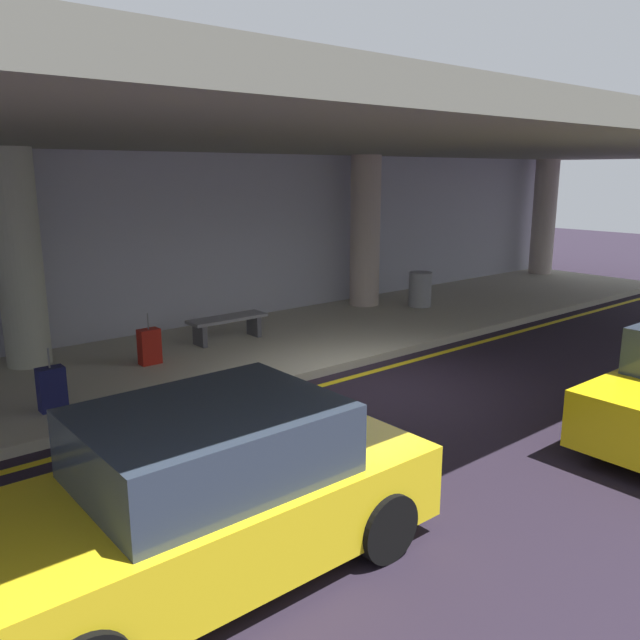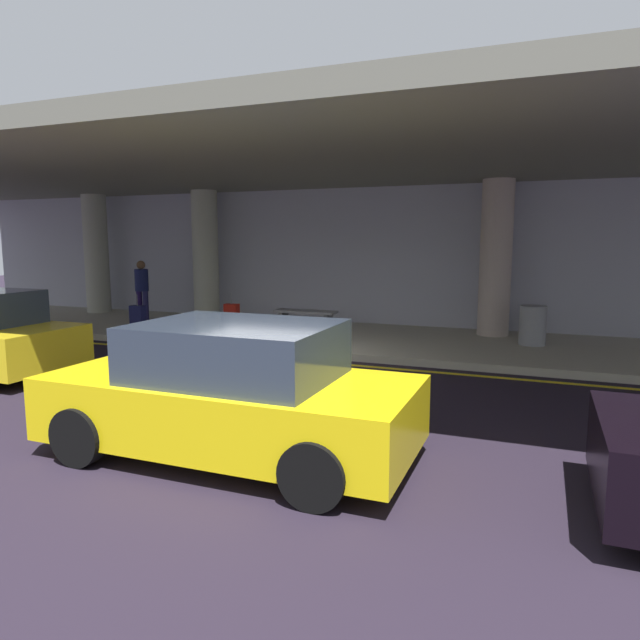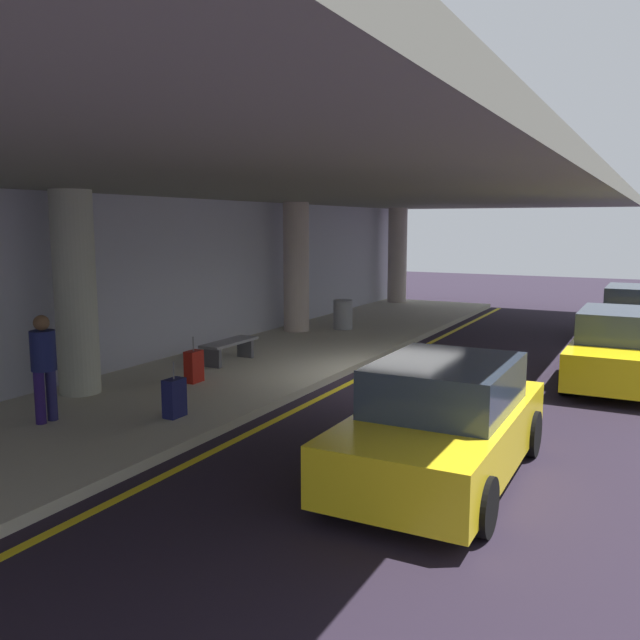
# 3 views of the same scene
# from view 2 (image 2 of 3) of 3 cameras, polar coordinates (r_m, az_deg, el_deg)

# --- Properties ---
(ground_plane) EXTENTS (60.00, 60.00, 0.00)m
(ground_plane) POSITION_cam_2_polar(r_m,az_deg,el_deg) (10.99, -6.36, -4.56)
(ground_plane) COLOR black
(sidewalk) EXTENTS (26.00, 4.20, 0.15)m
(sidewalk) POSITION_cam_2_polar(r_m,az_deg,el_deg) (13.74, -0.30, -1.66)
(sidewalk) COLOR #B5B09A
(sidewalk) RESTS_ON ground
(lane_stripe_yellow) EXTENTS (26.00, 0.14, 0.01)m
(lane_stripe_yellow) POSITION_cam_2_polar(r_m,az_deg,el_deg) (11.56, -4.83, -3.89)
(lane_stripe_yellow) COLOR yellow
(lane_stripe_yellow) RESTS_ON ground
(support_column_far_left) EXTENTS (0.73, 0.73, 3.65)m
(support_column_far_left) POSITION_cam_2_polar(r_m,az_deg,el_deg) (19.09, -21.69, 6.23)
(support_column_far_left) COLOR #AEAE9D
(support_column_far_left) RESTS_ON sidewalk
(support_column_left_mid) EXTENTS (0.73, 0.73, 3.65)m
(support_column_left_mid) POSITION_cam_2_polar(r_m,az_deg,el_deg) (16.61, -11.51, 6.45)
(support_column_left_mid) COLOR #AEB19C
(support_column_left_mid) RESTS_ON sidewalk
(support_column_center) EXTENTS (0.73, 0.73, 3.65)m
(support_column_center) POSITION_cam_2_polar(r_m,az_deg,el_deg) (13.97, 17.36, 5.98)
(support_column_center) COLOR #BBA89C
(support_column_center) RESTS_ON sidewalk
(ceiling_overhang) EXTENTS (28.00, 13.20, 0.30)m
(ceiling_overhang) POSITION_cam_2_polar(r_m,az_deg,el_deg) (13.18, -1.16, 14.84)
(ceiling_overhang) COLOR slate
(ceiling_overhang) RESTS_ON support_column_far_left
(terminal_back_wall) EXTENTS (26.00, 0.30, 3.80)m
(terminal_back_wall) POSITION_cam_2_polar(r_m,az_deg,el_deg) (15.66, 2.78, 6.24)
(terminal_back_wall) COLOR #A9AABA
(terminal_back_wall) RESTS_ON ground
(car_yellow_taxi) EXTENTS (4.10, 1.92, 1.50)m
(car_yellow_taxi) POSITION_cam_2_polar(r_m,az_deg,el_deg) (6.35, -8.90, -7.34)
(car_yellow_taxi) COLOR yellow
(car_yellow_taxi) RESTS_ON ground
(traveler_with_luggage) EXTENTS (0.38, 0.38, 1.68)m
(traveler_with_luggage) POSITION_cam_2_polar(r_m,az_deg,el_deg) (16.80, -17.59, 3.30)
(traveler_with_luggage) COLOR #21124D
(traveler_with_luggage) RESTS_ON sidewalk
(suitcase_upright_primary) EXTENTS (0.36, 0.22, 0.90)m
(suitcase_upright_primary) POSITION_cam_2_polar(r_m,az_deg,el_deg) (14.75, -8.93, 0.43)
(suitcase_upright_primary) COLOR #9F1910
(suitcase_upright_primary) RESTS_ON sidewalk
(suitcase_upright_secondary) EXTENTS (0.36, 0.22, 0.90)m
(suitcase_upright_secondary) POSITION_cam_2_polar(r_m,az_deg,el_deg) (14.93, -17.96, 0.23)
(suitcase_upright_secondary) COLOR #16194B
(suitcase_upright_secondary) RESTS_ON sidewalk
(bench_metal) EXTENTS (1.60, 0.50, 0.48)m
(bench_metal) POSITION_cam_2_polar(r_m,az_deg,el_deg) (14.34, -1.47, 0.47)
(bench_metal) COLOR slate
(bench_metal) RESTS_ON sidewalk
(trash_bin_steel) EXTENTS (0.56, 0.56, 0.85)m
(trash_bin_steel) POSITION_cam_2_polar(r_m,az_deg,el_deg) (13.00, 20.73, -0.50)
(trash_bin_steel) COLOR gray
(trash_bin_steel) RESTS_ON sidewalk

